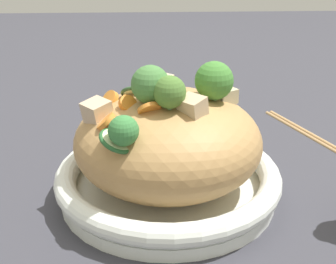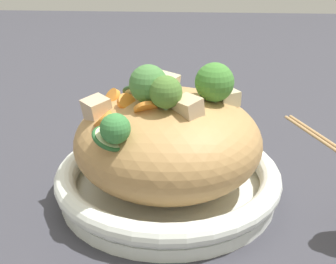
{
  "view_description": "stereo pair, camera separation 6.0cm",
  "coord_description": "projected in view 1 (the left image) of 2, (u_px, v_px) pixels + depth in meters",
  "views": [
    {
      "loc": [
        -0.55,
        0.02,
        0.33
      ],
      "look_at": [
        0.0,
        0.0,
        0.09
      ],
      "focal_mm": 49.74,
      "sensor_mm": 36.0,
      "label": 1
    },
    {
      "loc": [
        -0.55,
        -0.03,
        0.33
      ],
      "look_at": [
        0.0,
        0.0,
        0.09
      ],
      "focal_mm": 49.74,
      "sensor_mm": 36.0,
      "label": 2
    }
  ],
  "objects": [
    {
      "name": "noodle_heap",
      "position": [
        168.0,
        141.0,
        0.6
      ],
      "size": [
        0.24,
        0.24,
        0.13
      ],
      "color": "tan",
      "rests_on": "serving_bowl"
    },
    {
      "name": "broccoli_florets",
      "position": [
        175.0,
        92.0,
        0.55
      ],
      "size": [
        0.14,
        0.16,
        0.08
      ],
      "color": "#99B976",
      "rests_on": "serving_bowl"
    },
    {
      "name": "ground_plane",
      "position": [
        168.0,
        194.0,
        0.64
      ],
      "size": [
        3.0,
        3.0,
        0.0
      ],
      "primitive_type": "plane",
      "color": "#38383F"
    },
    {
      "name": "zucchini_slices",
      "position": [
        134.0,
        108.0,
        0.56
      ],
      "size": [
        0.15,
        0.09,
        0.05
      ],
      "color": "beige",
      "rests_on": "serving_bowl"
    },
    {
      "name": "carrot_coins",
      "position": [
        136.0,
        107.0,
        0.56
      ],
      "size": [
        0.09,
        0.13,
        0.04
      ],
      "color": "orange",
      "rests_on": "serving_bowl"
    },
    {
      "name": "chopsticks_pair",
      "position": [
        308.0,
        133.0,
        0.82
      ],
      "size": [
        0.22,
        0.1,
        0.01
      ],
      "color": "tan",
      "rests_on": "ground_plane"
    },
    {
      "name": "chicken_chunks",
      "position": [
        162.0,
        98.0,
        0.59
      ],
      "size": [
        0.16,
        0.2,
        0.04
      ],
      "color": "#D1B388",
      "rests_on": "serving_bowl"
    },
    {
      "name": "serving_bowl",
      "position": [
        168.0,
        180.0,
        0.63
      ],
      "size": [
        0.3,
        0.3,
        0.05
      ],
      "color": "white",
      "rests_on": "ground_plane"
    }
  ]
}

